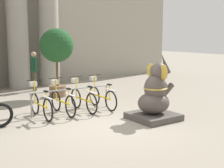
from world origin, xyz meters
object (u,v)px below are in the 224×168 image
(bicycle_0, at_px, (40,104))
(bicycle_1, at_px, (62,101))
(elephant_statue, at_px, (155,97))
(bicycle_2, at_px, (83,98))
(potted_tree, at_px, (57,49))
(bicycle_3, at_px, (102,96))
(person_pedestrian, at_px, (34,67))

(bicycle_0, xyz_separation_m, bicycle_1, (0.73, 0.02, 0.00))
(bicycle_0, height_order, elephant_statue, elephant_statue)
(bicycle_0, height_order, bicycle_1, same)
(bicycle_0, distance_m, elephant_statue, 3.44)
(bicycle_2, distance_m, elephant_statue, 2.46)
(bicycle_1, height_order, potted_tree, potted_tree)
(bicycle_3, bearing_deg, potted_tree, 98.01)
(bicycle_1, xyz_separation_m, bicycle_2, (0.73, -0.02, 0.00))
(potted_tree, bearing_deg, bicycle_0, -123.51)
(bicycle_1, height_order, elephant_statue, elephant_statue)
(bicycle_0, bearing_deg, elephant_statue, -37.60)
(bicycle_1, distance_m, bicycle_2, 0.73)
(bicycle_2, height_order, potted_tree, potted_tree)
(bicycle_2, bearing_deg, bicycle_3, -0.03)
(elephant_statue, distance_m, person_pedestrian, 6.75)
(elephant_statue, relative_size, potted_tree, 0.72)
(bicycle_1, bearing_deg, person_pedestrian, 80.19)
(bicycle_0, bearing_deg, bicycle_3, 0.19)
(bicycle_2, distance_m, person_pedestrian, 4.57)
(potted_tree, bearing_deg, bicycle_2, -97.26)
(bicycle_0, distance_m, person_pedestrian, 4.82)
(bicycle_3, height_order, potted_tree, potted_tree)
(potted_tree, bearing_deg, bicycle_1, -111.70)
(bicycle_3, height_order, elephant_statue, elephant_statue)
(bicycle_3, bearing_deg, bicycle_0, -179.81)
(bicycle_0, xyz_separation_m, potted_tree, (1.81, 2.74, 1.51))
(bicycle_0, bearing_deg, person_pedestrian, 71.54)
(bicycle_0, distance_m, bicycle_2, 1.46)
(bicycle_3, xyz_separation_m, elephant_statue, (0.52, -2.10, 0.25))
(person_pedestrian, bearing_deg, bicycle_0, -108.46)
(bicycle_2, relative_size, bicycle_3, 1.00)
(elephant_statue, relative_size, person_pedestrian, 1.13)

